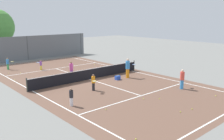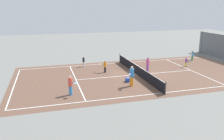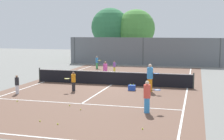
{
  "view_description": "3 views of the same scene",
  "coord_description": "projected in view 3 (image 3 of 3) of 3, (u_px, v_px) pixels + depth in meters",
  "views": [
    {
      "loc": [
        -12.81,
        -17.84,
        5.63
      ],
      "look_at": [
        1.09,
        -1.91,
        1.05
      ],
      "focal_mm": 39.16,
      "sensor_mm": 36.0,
      "label": 1
    },
    {
      "loc": [
        21.59,
        -9.01,
        6.94
      ],
      "look_at": [
        0.88,
        -3.02,
        0.98
      ],
      "focal_mm": 37.24,
      "sensor_mm": 36.0,
      "label": 2
    },
    {
      "loc": [
        6.08,
        -22.5,
        4.03
      ],
      "look_at": [
        0.27,
        -0.89,
        1.23
      ],
      "focal_mm": 50.95,
      "sensor_mm": 36.0,
      "label": 3
    }
  ],
  "objects": [
    {
      "name": "ground_plane",
      "position": [
        112.0,
        85.0,
        23.63
      ],
      "size": [
        80.0,
        80.0,
        0.0
      ],
      "primitive_type": "plane",
      "color": "slate"
    },
    {
      "name": "court_surface",
      "position": [
        112.0,
        85.0,
        23.63
      ],
      "size": [
        13.0,
        25.0,
        0.01
      ],
      "color": "brown",
      "rests_on": "ground_plane"
    },
    {
      "name": "tennis_net",
      "position": [
        112.0,
        78.0,
        23.56
      ],
      "size": [
        11.9,
        0.1,
        1.1
      ],
      "color": "#333833",
      "rests_on": "ground_plane"
    },
    {
      "name": "perimeter_fence",
      "position": [
        143.0,
        51.0,
        36.84
      ],
      "size": [
        18.0,
        0.12,
        3.2
      ],
      "color": "slate",
      "rests_on": "ground_plane"
    },
    {
      "name": "tree_0",
      "position": [
        136.0,
        28.0,
        42.74
      ],
      "size": [
        5.12,
        5.12,
        6.84
      ],
      "color": "brown",
      "rests_on": "ground_plane"
    },
    {
      "name": "tree_1",
      "position": [
        110.0,
        27.0,
        43.42
      ],
      "size": [
        5.17,
        5.17,
        7.08
      ],
      "color": "brown",
      "rests_on": "ground_plane"
    },
    {
      "name": "player_0",
      "position": [
        105.0,
        71.0,
        25.28
      ],
      "size": [
        0.34,
        0.34,
        1.58
      ],
      "color": "purple",
      "rests_on": "ground_plane"
    },
    {
      "name": "player_1",
      "position": [
        114.0,
        66.0,
        30.5
      ],
      "size": [
        0.38,
        0.82,
        1.11
      ],
      "color": "yellow",
      "rests_on": "ground_plane"
    },
    {
      "name": "player_2",
      "position": [
        17.0,
        84.0,
        20.2
      ],
      "size": [
        0.26,
        0.26,
        1.21
      ],
      "color": "silver",
      "rests_on": "ground_plane"
    },
    {
      "name": "player_3",
      "position": [
        150.0,
        77.0,
        20.94
      ],
      "size": [
        0.9,
        0.8,
        1.84
      ],
      "color": "orange",
      "rests_on": "ground_plane"
    },
    {
      "name": "player_4",
      "position": [
        147.0,
        96.0,
        15.53
      ],
      "size": [
        0.86,
        0.75,
        1.59
      ],
      "color": "#388CD8",
      "rests_on": "ground_plane"
    },
    {
      "name": "player_5",
      "position": [
        97.0,
        62.0,
        33.66
      ],
      "size": [
        0.75,
        0.75,
        1.3
      ],
      "color": "#3FA559",
      "rests_on": "ground_plane"
    },
    {
      "name": "player_6",
      "position": [
        73.0,
        81.0,
        21.1
      ],
      "size": [
        0.63,
        0.83,
        1.3
      ],
      "color": "#232328",
      "rests_on": "ground_plane"
    },
    {
      "name": "ball_crate",
      "position": [
        132.0,
        88.0,
        21.42
      ],
      "size": [
        0.46,
        0.33,
        0.43
      ],
      "color": "blue",
      "rests_on": "ground_plane"
    },
    {
      "name": "tennis_ball_0",
      "position": [
        17.0,
        101.0,
        18.02
      ],
      "size": [
        0.07,
        0.07,
        0.07
      ],
      "primitive_type": "sphere",
      "color": "#CCE533",
      "rests_on": "ground_plane"
    },
    {
      "name": "tennis_ball_2",
      "position": [
        179.0,
        77.0,
        27.52
      ],
      "size": [
        0.07,
        0.07,
        0.07
      ],
      "primitive_type": "sphere",
      "color": "#CCE533",
      "rests_on": "ground_plane"
    },
    {
      "name": "tennis_ball_3",
      "position": [
        70.0,
        105.0,
        17.0
      ],
      "size": [
        0.07,
        0.07,
        0.07
      ],
      "primitive_type": "sphere",
      "color": "#CCE533",
      "rests_on": "ground_plane"
    },
    {
      "name": "tennis_ball_4",
      "position": [
        81.0,
        110.0,
        16.12
      ],
      "size": [
        0.07,
        0.07,
        0.07
      ],
      "primitive_type": "sphere",
      "color": "#CCE533",
      "rests_on": "ground_plane"
    },
    {
      "name": "tennis_ball_5",
      "position": [
        67.0,
        74.0,
        29.09
      ],
      "size": [
        0.07,
        0.07,
        0.07
      ],
      "primitive_type": "sphere",
      "color": "#CCE533",
      "rests_on": "ground_plane"
    },
    {
      "name": "tennis_ball_6",
      "position": [
        85.0,
        70.0,
        31.95
      ],
      "size": [
        0.07,
        0.07,
        0.07
      ],
      "primitive_type": "sphere",
      "color": "#CCE533",
      "rests_on": "ground_plane"
    },
    {
      "name": "tennis_ball_7",
      "position": [
        58.0,
        124.0,
        13.64
      ],
      "size": [
        0.07,
        0.07,
        0.07
      ],
      "primitive_type": "sphere",
      "color": "#CCE533",
      "rests_on": "ground_plane"
    },
    {
      "name": "tennis_ball_8",
      "position": [
        187.0,
        83.0,
        24.29
      ],
      "size": [
        0.07,
        0.07,
        0.07
      ],
      "primitive_type": "sphere",
      "color": "#CCE533",
      "rests_on": "ground_plane"
    },
    {
      "name": "tennis_ball_9",
      "position": [
        143.0,
        129.0,
        12.96
      ],
      "size": [
        0.07,
        0.07,
        0.07
      ],
      "primitive_type": "sphere",
      "color": "#CCE533",
      "rests_on": "ground_plane"
    },
    {
      "name": "tennis_ball_10",
      "position": [
        40.0,
        121.0,
        14.09
      ],
      "size": [
        0.07,
        0.07,
        0.07
      ],
      "primitive_type": "sphere",
      "color": "#CCE533",
      "rests_on": "ground_plane"
    },
    {
      "name": "tennis_ball_11",
      "position": [
        91.0,
        71.0,
        31.06
      ],
      "size": [
        0.07,
        0.07,
        0.07
      ],
      "primitive_type": "sphere",
      "color": "#CCE533",
      "rests_on": "ground_plane"
    }
  ]
}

